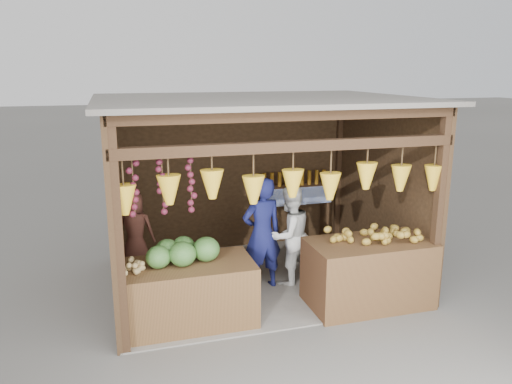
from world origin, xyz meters
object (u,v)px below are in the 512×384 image
counter_right (368,273)px  woman_standing (289,235)px  vendor_seated (135,230)px  man_standing (262,234)px  counter_left (185,294)px

counter_right → woman_standing: size_ratio=1.10×
counter_right → vendor_seated: (-2.87, 1.38, 0.41)m
man_standing → vendor_seated: (-1.69, 0.51, 0.04)m
counter_left → man_standing: man_standing is taller
counter_left → vendor_seated: (-0.50, 1.23, 0.46)m
woman_standing → vendor_seated: (-2.12, 0.45, 0.13)m
counter_right → woman_standing: 1.24m
counter_left → man_standing: bearing=31.1°
counter_left → man_standing: 1.45m
counter_left → counter_right: 2.38m
counter_left → vendor_seated: bearing=112.1°
vendor_seated → man_standing: bearing=-178.3°
man_standing → counter_right: bearing=134.5°
counter_right → vendor_seated: vendor_seated is taller
counter_left → woman_standing: 1.83m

